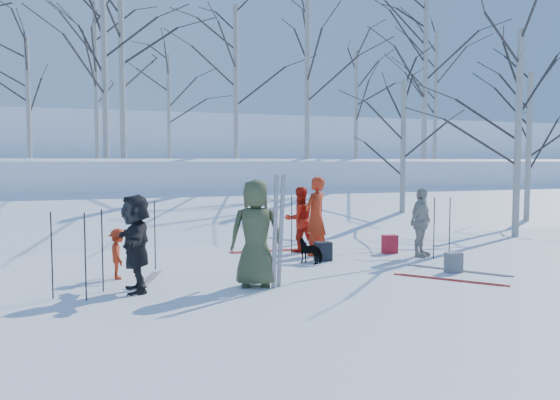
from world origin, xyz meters
name	(u,v)px	position (x,y,z in m)	size (l,w,h in m)	color
ground	(308,275)	(0.00, 0.00, 0.00)	(120.00, 120.00, 0.00)	white
snow_ramp	(218,225)	(0.00, 7.00, 0.15)	(70.00, 9.50, 1.40)	white
snow_plateau	(169,185)	(0.00, 17.00, 1.00)	(70.00, 18.00, 2.20)	white
far_hill	(131,163)	(0.00, 38.00, 2.00)	(90.00, 30.00, 6.00)	white
skier_olive_center	(256,233)	(-1.17, -0.54, 0.91)	(0.89, 0.58, 1.81)	#40482B
skier_red_north	(316,216)	(1.01, 1.93, 0.88)	(0.64, 0.42, 1.76)	red
skier_redor_behind	(300,219)	(0.85, 2.51, 0.76)	(0.74, 0.57, 1.52)	red
skier_red_seated	(118,254)	(-3.32, 0.87, 0.46)	(0.59, 0.34, 0.91)	red
skier_cream_east	(421,222)	(3.13, 0.98, 0.76)	(0.90, 0.37, 1.53)	beige
skier_grey_west	(136,243)	(-3.11, -0.23, 0.79)	(1.47, 0.47, 1.58)	black
dog	(311,251)	(0.53, 1.09, 0.26)	(0.28, 0.61, 0.51)	black
upright_ski_left	(275,232)	(-0.93, -0.80, 0.95)	(0.07, 0.02, 1.90)	silver
upright_ski_right	(281,231)	(-0.81, -0.77, 0.95)	(0.07, 0.02, 1.90)	silver
ski_pair_a	(449,280)	(2.20, -1.26, 0.01)	(1.37, 1.59, 0.02)	red
ski_pair_b	(145,283)	(-2.91, 0.34, 0.01)	(0.83, 1.86, 0.02)	silver
ski_pair_c	(458,270)	(2.89, -0.63, 0.01)	(1.25, 1.67, 0.02)	silver
ski_pair_d	(269,251)	(0.21, 2.80, 0.01)	(1.91, 0.29, 0.02)	red
ski_pole_a	(292,225)	(0.58, 2.32, 0.67)	(0.02, 0.02, 1.34)	black
ski_pole_b	(155,235)	(-2.59, 1.51, 0.67)	(0.02, 0.02, 1.34)	black
ski_pole_c	(52,255)	(-4.36, -0.23, 0.67)	(0.02, 0.02, 1.34)	black
ski_pole_d	(450,229)	(3.47, 0.43, 0.67)	(0.02, 0.02, 1.34)	black
ski_pole_e	(102,251)	(-3.61, -0.03, 0.67)	(0.02, 0.02, 1.34)	black
ski_pole_f	(434,228)	(3.25, 0.66, 0.67)	(0.02, 0.02, 1.34)	black
ski_pole_g	(85,257)	(-3.88, -0.54, 0.67)	(0.02, 0.02, 1.34)	black
backpack_red	(390,244)	(2.72, 1.58, 0.21)	(0.32, 0.22, 0.42)	#A91A27
backpack_grey	(454,262)	(2.71, -0.71, 0.19)	(0.30, 0.20, 0.38)	slate
backpack_dark	(323,251)	(0.88, 1.25, 0.20)	(0.34, 0.24, 0.40)	black
birch_plateau_a	(307,77)	(4.26, 10.15, 5.32)	(4.97, 4.97, 6.24)	silver
birch_plateau_b	(169,107)	(-0.01, 16.53, 4.61)	(3.98, 3.98, 4.83)	silver
birch_plateau_c	(104,67)	(-3.12, 9.55, 5.15)	(4.73, 4.73, 5.90)	silver
birch_plateau_d	(236,82)	(2.04, 12.31, 5.28)	(4.92, 4.92, 6.17)	silver
birch_plateau_e	(436,96)	(13.19, 14.48, 5.43)	(5.12, 5.12, 6.46)	silver
birch_plateau_f	(122,58)	(-2.52, 10.32, 5.60)	(5.36, 5.36, 6.80)	silver
birch_plateau_g	(28,98)	(-5.65, 12.70, 4.39)	(3.66, 3.66, 4.38)	silver
birch_plateau_i	(96,81)	(-3.22, 15.69, 5.55)	(5.28, 5.28, 6.69)	silver
birch_plateau_j	(356,105)	(7.80, 12.87, 4.62)	(3.98, 3.98, 4.83)	silver
birch_plateau_k	(425,72)	(9.62, 10.27, 5.80)	(5.64, 5.64, 7.20)	silver
birch_edge_b	(518,134)	(7.51, 2.81, 2.86)	(4.60, 4.60, 5.72)	silver
birch_edge_c	(528,150)	(9.77, 4.72, 2.48)	(4.08, 4.08, 4.97)	silver
birch_edge_e	(403,154)	(5.70, 5.73, 2.34)	(3.88, 3.88, 4.69)	silver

